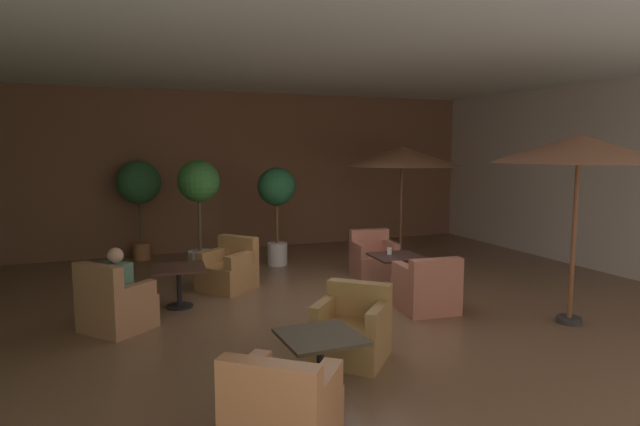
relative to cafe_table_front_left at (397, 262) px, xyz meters
The scene contains 20 objects.
ground_plane 1.36m from the cafe_table_front_left, 169.37° to the right, with size 11.33×9.93×0.02m, color brown.
wall_back_brick 5.02m from the cafe_table_front_left, 104.80° to the left, with size 11.33×0.08×3.59m, color brown.
wall_right_plain 4.58m from the cafe_table_front_left, ahead, with size 0.08×9.93×3.59m, color silver.
ceiling_slab 3.36m from the cafe_table_front_left, 169.37° to the right, with size 11.33×9.93×0.06m, color silver.
cafe_table_front_left is the anchor object (origin of this frame).
armchair_front_left_north 1.07m from the cafe_table_front_left, 96.01° to the right, with size 0.84×0.86×0.82m.
armchair_front_left_east 1.07m from the cafe_table_front_left, 83.32° to the left, with size 0.81×0.79×0.84m.
cafe_table_front_right 3.43m from the cafe_table_front_left, behind, with size 0.82×0.82×0.61m.
armchair_front_right_north 2.78m from the cafe_table_front_left, 154.06° to the left, with size 1.08×1.07×0.86m.
armchair_front_right_east 4.30m from the cafe_table_front_left, behind, with size 1.03×1.04×0.91m.
cafe_table_mid_center 3.87m from the cafe_table_front_left, 130.64° to the right, with size 0.74×0.74×0.61m.
armchair_mid_center_north 2.89m from the cafe_table_front_left, 129.84° to the right, with size 1.06×1.06×0.82m.
armchair_mid_center_east 4.86m from the cafe_table_front_left, 130.32° to the right, with size 1.07×1.07×0.84m.
patio_umbrella_tall_red 3.18m from the cafe_table_front_left, 57.87° to the right, with size 2.19×2.19×2.52m.
patio_umbrella_center_beige 3.11m from the cafe_table_front_left, 58.28° to the left, with size 2.42×2.42×2.37m.
potted_tree_left_corner 5.70m from the cafe_table_front_left, 131.40° to the left, with size 0.90×0.90×2.08m.
potted_tree_mid_left 3.90m from the cafe_table_front_left, 136.54° to the left, with size 0.78×0.78×2.12m.
potted_tree_mid_right 3.05m from the cafe_table_front_left, 114.32° to the left, with size 0.76×0.76×1.96m.
patron_blue_shirt 4.27m from the cafe_table_front_left, behind, with size 0.42×0.44×0.64m.
iced_drink_cup 0.22m from the cafe_table_front_left, 117.06° to the left, with size 0.08×0.08×0.11m, color white.
Camera 1 is at (-3.06, -7.14, 2.35)m, focal length 29.78 mm.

